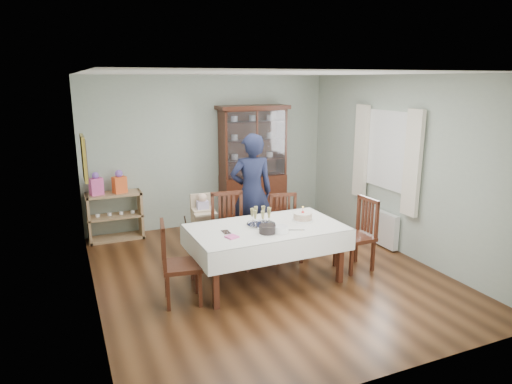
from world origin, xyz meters
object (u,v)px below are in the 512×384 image
sideboard (115,216)px  gift_bag_pink (96,185)px  dining_table (266,254)px  champagne_tray (261,220)px  high_chair (203,231)px  china_cabinet (253,163)px  chair_far_left (230,246)px  woman (252,193)px  gift_bag_orange (119,183)px  birthday_cake (303,217)px  chair_end_left (181,279)px  chair_end_right (355,248)px  chair_far_right (286,241)px

sideboard → gift_bag_pink: size_ratio=2.38×
dining_table → champagne_tray: champagne_tray is taller
high_chair → gift_bag_pink: 1.96m
china_cabinet → high_chair: (-1.34, -1.22, -0.75)m
sideboard → chair_far_left: bearing=-54.6°
woman → gift_bag_orange: 2.24m
birthday_cake → gift_bag_pink: gift_bag_pink is taller
chair_end_left → woman: size_ratio=0.55×
china_cabinet → birthday_cake: size_ratio=7.50×
sideboard → woman: woman is taller
chair_end_right → woman: (-1.05, 1.30, 0.62)m
champagne_tray → gift_bag_pink: (-1.86, 2.40, 0.14)m
chair_end_right → gift_bag_orange: size_ratio=2.64×
gift_bag_orange → sideboard: bearing=169.4°
chair_far_left → chair_end_right: chair_far_left is taller
champagne_tray → chair_end_right: bearing=-8.4°
dining_table → chair_far_right: (0.58, 0.57, -0.10)m
china_cabinet → high_chair: bearing=-137.9°
chair_far_right → chair_end_left: chair_end_left is taller
dining_table → birthday_cake: 0.71m
chair_end_right → birthday_cake: size_ratio=3.51×
chair_far_right → woman: bearing=126.4°
gift_bag_pink → gift_bag_orange: (0.37, 0.00, 0.00)m
china_cabinet → chair_far_left: size_ratio=2.03×
china_cabinet → high_chair: 1.96m
dining_table → chair_end_right: chair_end_right is taller
chair_far_right → chair_end_right: bearing=-32.6°
chair_far_right → champagne_tray: bearing=-131.5°
chair_end_left → birthday_cake: (1.76, 0.19, 0.51)m
gift_bag_orange → woman: bearing=-35.6°
champagne_tray → birthday_cake: (0.61, -0.03, -0.02)m
chair_far_right → woman: 0.93m
chair_end_right → woman: woman is taller
chair_end_left → gift_bag_orange: gift_bag_orange is taller
birthday_cake → gift_bag_orange: size_ratio=0.75×
dining_table → birthday_cake: birthday_cake is taller
birthday_cake → gift_bag_pink: (-2.47, 2.43, 0.15)m
sideboard → champagne_tray: 2.93m
chair_far_right → china_cabinet: bearing=92.0°
chair_far_left → champagne_tray: size_ratio=2.79×
chair_end_left → high_chair: chair_end_left is taller
dining_table → high_chair: size_ratio=2.10×
chair_far_left → woman: 1.01m
chair_end_left → china_cabinet: bearing=-28.6°
woman → chair_end_right: bearing=137.5°
chair_end_right → high_chair: size_ratio=1.05×
chair_end_right → birthday_cake: chair_end_right is taller
china_cabinet → sideboard: 2.60m
chair_end_right → woman: bearing=-144.1°
gift_bag_pink → champagne_tray: bearing=-52.3°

